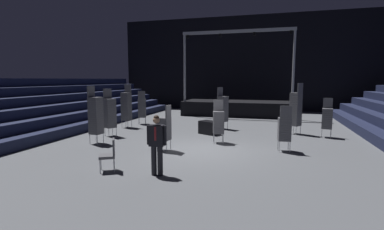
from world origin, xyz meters
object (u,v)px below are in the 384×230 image
at_px(chair_stack_aisle_right, 164,128).
at_px(equipment_road_case, 209,128).
at_px(man_with_tie, 157,142).
at_px(chair_stack_rear_left, 218,122).
at_px(stage_riser, 238,107).
at_px(chair_stack_rear_centre, 296,109).
at_px(chair_stack_front_left, 142,108).
at_px(loose_chair_near_man, 109,153).
at_px(chair_stack_aisle_left, 223,108).
at_px(chair_stack_mid_left, 284,128).
at_px(chair_stack_mid_centre, 126,106).
at_px(chair_stack_mid_right, 96,115).
at_px(chair_stack_rear_right, 110,113).
at_px(chair_stack_front_right, 327,118).

bearing_deg(chair_stack_aisle_right, equipment_road_case, -9.45).
height_order(man_with_tie, chair_stack_rear_left, chair_stack_rear_left).
distance_m(stage_riser, chair_stack_rear_centre, 7.58).
bearing_deg(chair_stack_rear_centre, chair_stack_front_left, 119.96).
relative_size(chair_stack_rear_centre, loose_chair_near_man, 2.62).
relative_size(chair_stack_aisle_left, loose_chair_near_man, 2.35).
distance_m(chair_stack_mid_left, chair_stack_mid_centre, 8.83).
bearing_deg(chair_stack_aisle_left, chair_stack_mid_right, -12.89).
xyz_separation_m(chair_stack_rear_left, chair_stack_aisle_right, (-1.69, -1.88, -0.04)).
distance_m(chair_stack_front_left, chair_stack_aisle_right, 6.75).
relative_size(chair_stack_mid_centre, chair_stack_aisle_right, 1.40).
bearing_deg(chair_stack_aisle_right, stage_riser, -2.41).
xyz_separation_m(stage_riser, equipment_road_case, (-0.43, -7.83, -0.30)).
relative_size(chair_stack_rear_left, chair_stack_rear_right, 0.81).
distance_m(chair_stack_front_right, chair_stack_mid_right, 10.22).
distance_m(man_with_tie, chair_stack_aisle_right, 2.80).
height_order(chair_stack_front_left, equipment_road_case, chair_stack_front_left).
height_order(man_with_tie, chair_stack_rear_right, chair_stack_rear_right).
relative_size(stage_riser, man_with_tie, 4.71).
distance_m(chair_stack_mid_centre, chair_stack_rear_right, 2.48).
height_order(chair_stack_mid_right, loose_chair_near_man, chair_stack_mid_right).
bearing_deg(loose_chair_near_man, chair_stack_mid_centre, -4.51).
bearing_deg(chair_stack_rear_right, chair_stack_aisle_left, 156.58).
xyz_separation_m(chair_stack_mid_left, chair_stack_rear_centre, (0.62, 3.75, 0.38)).
bearing_deg(chair_stack_mid_centre, chair_stack_front_right, -174.80).
bearing_deg(equipment_road_case, man_with_tie, -90.51).
bearing_deg(chair_stack_front_left, chair_stack_mid_right, -105.89).
distance_m(chair_stack_mid_centre, equipment_road_case, 4.93).
xyz_separation_m(chair_stack_front_right, loose_chair_near_man, (-6.88, -7.08, -0.37)).
xyz_separation_m(chair_stack_rear_centre, loose_chair_near_man, (-5.55, -7.57, -0.70)).
relative_size(stage_riser, loose_chair_near_man, 8.40).
bearing_deg(man_with_tie, equipment_road_case, -94.20).
relative_size(stage_riser, chair_stack_aisle_left, 3.57).
xyz_separation_m(stage_riser, chair_stack_mid_centre, (-5.24, -7.17, 0.58)).
bearing_deg(chair_stack_aisle_left, chair_stack_rear_left, 35.91).
height_order(man_with_tie, chair_stack_mid_left, chair_stack_mid_left).
bearing_deg(man_with_tie, chair_stack_rear_centre, -122.11).
relative_size(stage_riser, chair_stack_mid_left, 4.64).
bearing_deg(chair_stack_mid_left, equipment_road_case, 136.33).
xyz_separation_m(man_with_tie, chair_stack_mid_centre, (-4.75, 7.02, 0.25)).
relative_size(man_with_tie, chair_stack_front_left, 0.86).
height_order(man_with_tie, chair_stack_front_right, chair_stack_front_right).
distance_m(chair_stack_front_left, chair_stack_front_right, 9.97).
xyz_separation_m(chair_stack_mid_left, chair_stack_aisle_right, (-4.30, -1.13, 0.00)).
distance_m(chair_stack_mid_left, chair_stack_rear_left, 2.71).
xyz_separation_m(chair_stack_mid_centre, chair_stack_aisle_right, (3.92, -4.35, -0.34)).
height_order(chair_stack_mid_right, chair_stack_aisle_left, chair_stack_mid_right).
bearing_deg(chair_stack_mid_centre, chair_stack_rear_centre, -171.56).
relative_size(chair_stack_mid_left, loose_chair_near_man, 1.81).
height_order(chair_stack_mid_centre, chair_stack_rear_centre, chair_stack_rear_centre).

